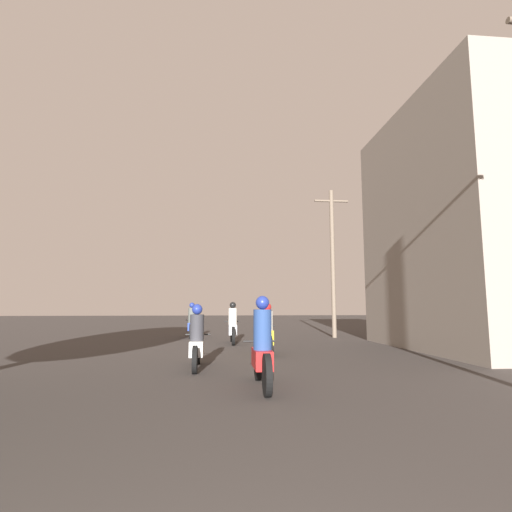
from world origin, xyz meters
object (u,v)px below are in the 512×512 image
(motorcycle_red, at_px, (262,351))
(building_right_near, at_px, (483,226))
(motorcycle_blue, at_px, (192,324))
(utility_pole_far, at_px, (333,259))
(motorcycle_yellow, at_px, (267,333))
(motorcycle_silver, at_px, (233,327))
(motorcycle_white, at_px, (197,343))

(motorcycle_red, xyz_separation_m, building_right_near, (8.19, 5.40, 3.47))
(motorcycle_blue, relative_size, utility_pole_far, 0.29)
(motorcycle_yellow, height_order, motorcycle_silver, motorcycle_silver)
(building_right_near, bearing_deg, motorcycle_yellow, -175.81)
(motorcycle_red, height_order, motorcycle_blue, motorcycle_red)
(motorcycle_white, distance_m, utility_pole_far, 10.62)
(utility_pole_far, bearing_deg, motorcycle_red, -112.72)
(motorcycle_white, bearing_deg, motorcycle_silver, 89.93)
(motorcycle_white, xyz_separation_m, utility_pole_far, (5.74, 8.42, 2.98))
(motorcycle_silver, distance_m, motorcycle_blue, 3.45)
(motorcycle_white, bearing_deg, building_right_near, 28.08)
(motorcycle_yellow, bearing_deg, motorcycle_red, -106.80)
(motorcycle_yellow, bearing_deg, motorcycle_silver, 96.04)
(motorcycle_white, bearing_deg, motorcycle_blue, 104.20)
(motorcycle_red, relative_size, motorcycle_silver, 0.97)
(motorcycle_silver, bearing_deg, motorcycle_blue, 119.29)
(building_right_near, bearing_deg, motorcycle_white, -161.83)
(motorcycle_blue, xyz_separation_m, utility_pole_far, (6.41, -0.55, 2.94))
(motorcycle_red, distance_m, motorcycle_blue, 11.43)
(motorcycle_yellow, bearing_deg, building_right_near, -4.45)
(motorcycle_yellow, xyz_separation_m, motorcycle_blue, (-2.62, 6.42, 0.01))
(utility_pole_far, bearing_deg, building_right_near, -55.13)
(motorcycle_red, distance_m, building_right_near, 10.41)
(motorcycle_white, xyz_separation_m, motorcycle_yellow, (1.95, 2.55, 0.03))
(motorcycle_yellow, distance_m, motorcycle_blue, 6.93)
(motorcycle_yellow, relative_size, motorcycle_blue, 0.94)
(motorcycle_yellow, bearing_deg, motorcycle_white, -136.01)
(motorcycle_silver, distance_m, utility_pole_far, 6.05)
(motorcycle_white, xyz_separation_m, motorcycle_blue, (-0.67, 8.97, 0.04))
(building_right_near, relative_size, utility_pole_far, 1.20)
(motorcycle_red, height_order, motorcycle_silver, motorcycle_red)
(motorcycle_white, bearing_deg, motorcycle_yellow, 62.54)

